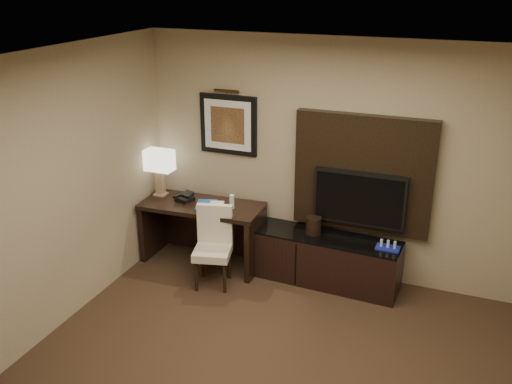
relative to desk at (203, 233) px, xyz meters
The scene contains 17 objects.
ceiling 3.48m from the desk, 54.74° to the right, with size 4.50×5.00×0.01m, color silver.
wall_back 1.82m from the desk, 14.14° to the left, with size 4.50×0.01×2.70m, color tan.
wall_left 2.45m from the desk, 109.47° to the right, with size 0.01×5.00×2.70m, color tan.
desk is the anchor object (origin of this frame).
credenza 1.49m from the desk, ahead, with size 1.66×0.46×0.57m, color black.
tv_wall_panel 2.03m from the desk, 10.02° to the left, with size 1.50×0.12×1.30m, color black.
tv 1.92m from the desk, ahead, with size 1.00×0.08×0.60m, color black.
artwork 1.33m from the desk, 60.67° to the left, with size 0.70×0.04×0.70m, color black.
picture_light 1.71m from the desk, 57.83° to the left, with size 0.04×0.04×0.30m, color #443016.
desk_chair 0.56m from the desk, 52.28° to the right, with size 0.40×0.46×0.83m, color beige, non-canonical shape.
table_lamp 0.91m from the desk, behind, with size 0.38×0.22×0.62m, color tan, non-canonical shape.
desk_phone 0.49m from the desk, behind, with size 0.18×0.16×0.09m, color black, non-canonical shape.
blue_folder 0.40m from the desk, 19.89° to the right, with size 0.23×0.30×0.02m, color #194DA2.
book 0.50m from the desk, ahead, with size 0.17×0.02×0.22m, color #B2A28C.
water_bottle 0.60m from the desk, ahead, with size 0.06×0.06×0.17m, color silver.
ice_bucket 1.37m from the desk, ahead, with size 0.17×0.17×0.19m, color black.
minibar_tray 2.19m from the desk, ahead, with size 0.25×0.15×0.09m, color #18239E, non-canonical shape.
Camera 1 is at (1.36, -3.37, 3.34)m, focal length 40.00 mm.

